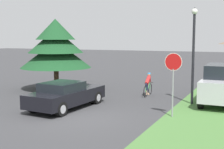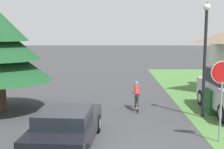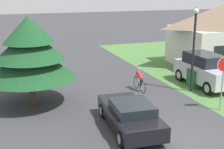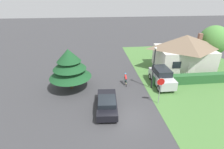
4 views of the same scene
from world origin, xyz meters
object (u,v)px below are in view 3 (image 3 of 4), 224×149
object	(u,v)px
cyclist	(140,80)
stop_sign	(223,72)
sedan_left_lane	(130,115)
parked_suv_right	(205,70)
cottage_house	(223,33)
street_lamp	(194,42)
conifer_tall_near	(30,52)

from	to	relation	value
cyclist	stop_sign	size ratio (longest dim) A/B	0.59
sedan_left_lane	parked_suv_right	xyz separation A→B (m)	(7.00, 4.33, 0.39)
cottage_house	street_lamp	world-z (taller)	street_lamp
cottage_house	parked_suv_right	world-z (taller)	cottage_house
parked_suv_right	stop_sign	distance (m)	4.32
parked_suv_right	stop_sign	world-z (taller)	stop_sign
cyclist	street_lamp	world-z (taller)	street_lamp
cottage_house	stop_sign	distance (m)	10.71
sedan_left_lane	street_lamp	xyz separation A→B (m)	(5.58, 3.63, 2.42)
street_lamp	cyclist	bearing A→B (deg)	156.30
cottage_house	parked_suv_right	distance (m)	6.86
street_lamp	parked_suv_right	bearing A→B (deg)	26.03
sedan_left_lane	stop_sign	bearing A→B (deg)	-80.93
sedan_left_lane	cottage_house	bearing A→B (deg)	-49.32
cottage_house	stop_sign	bearing A→B (deg)	-125.72
stop_sign	street_lamp	size ratio (longest dim) A/B	0.56
cottage_house	stop_sign	xyz separation A→B (m)	(-6.59, -8.42, -0.53)
cottage_house	sedan_left_lane	bearing A→B (deg)	-140.80
cottage_house	conifer_tall_near	world-z (taller)	cottage_house
parked_suv_right	sedan_left_lane	bearing A→B (deg)	121.22
cottage_house	conifer_tall_near	size ratio (longest dim) A/B	1.73
cyclist	parked_suv_right	distance (m)	4.36
cyclist	conifer_tall_near	size ratio (longest dim) A/B	0.35
stop_sign	conifer_tall_near	distance (m)	10.01
sedan_left_lane	parked_suv_right	size ratio (longest dim) A/B	1.01
conifer_tall_near	cottage_house	bearing A→B (deg)	15.27
parked_suv_right	stop_sign	bearing A→B (deg)	155.44
cyclist	stop_sign	bearing A→B (deg)	-150.80
parked_suv_right	conifer_tall_near	xyz separation A→B (m)	(-10.78, 0.30, 1.85)
sedan_left_lane	cyclist	world-z (taller)	cyclist
stop_sign	conifer_tall_near	xyz separation A→B (m)	(-9.07, 4.15, 0.86)
stop_sign	street_lamp	world-z (taller)	street_lamp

